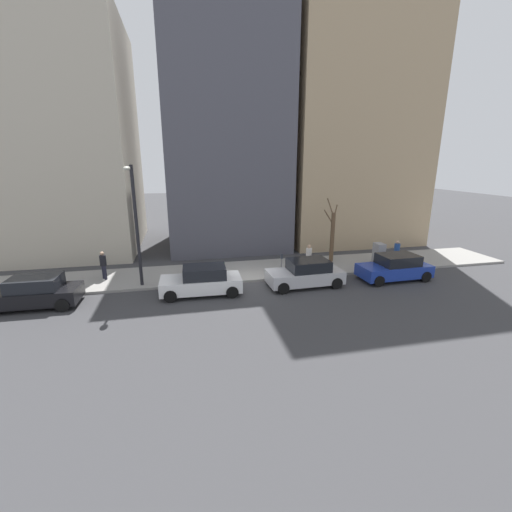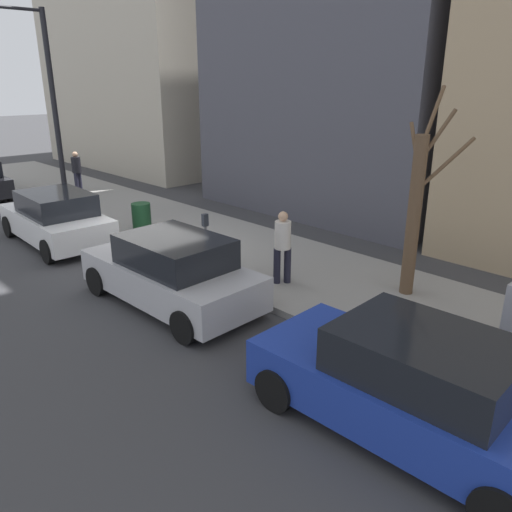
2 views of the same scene
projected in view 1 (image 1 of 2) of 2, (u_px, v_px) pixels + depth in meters
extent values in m
plane|color=#38383A|center=(249.00, 283.00, 19.88)|extent=(120.00, 120.00, 0.00)
cube|color=gray|center=(243.00, 271.00, 21.74)|extent=(4.00, 36.00, 0.15)
cube|color=#1E389E|center=(394.00, 270.00, 20.28)|extent=(1.94, 4.26, 0.70)
cube|color=black|center=(398.00, 260.00, 20.15)|extent=(1.67, 2.25, 0.60)
cylinder|color=black|center=(379.00, 281.00, 19.18)|extent=(0.24, 0.65, 0.64)
cylinder|color=black|center=(362.00, 272.00, 20.77)|extent=(0.24, 0.65, 0.64)
cylinder|color=black|center=(426.00, 277.00, 19.92)|extent=(0.24, 0.65, 0.64)
cylinder|color=black|center=(406.00, 268.00, 21.51)|extent=(0.24, 0.65, 0.64)
cube|color=#B7B7BC|center=(305.00, 276.00, 19.22)|extent=(1.93, 4.26, 0.70)
cube|color=black|center=(308.00, 265.00, 19.09)|extent=(1.67, 2.25, 0.60)
cylinder|color=black|center=(283.00, 288.00, 18.12)|extent=(0.24, 0.65, 0.64)
cylinder|color=black|center=(274.00, 278.00, 19.71)|extent=(0.24, 0.65, 0.64)
cylinder|color=black|center=(337.00, 283.00, 18.86)|extent=(0.24, 0.65, 0.64)
cylinder|color=black|center=(323.00, 274.00, 20.45)|extent=(0.24, 0.65, 0.64)
cube|color=white|center=(201.00, 284.00, 18.05)|extent=(1.93, 4.25, 0.70)
cube|color=black|center=(204.00, 272.00, 17.91)|extent=(1.67, 2.25, 0.60)
cylinder|color=black|center=(170.00, 296.00, 17.03)|extent=(0.24, 0.65, 0.64)
cylinder|color=black|center=(172.00, 285.00, 18.64)|extent=(0.24, 0.65, 0.64)
cylinder|color=black|center=(232.00, 292.00, 17.59)|extent=(0.24, 0.65, 0.64)
cylinder|color=black|center=(229.00, 281.00, 19.20)|extent=(0.24, 0.65, 0.64)
cube|color=black|center=(33.00, 296.00, 16.45)|extent=(1.90, 4.24, 0.70)
cube|color=black|center=(35.00, 283.00, 16.31)|extent=(1.65, 2.24, 0.60)
cylinder|color=black|center=(7.00, 296.00, 17.03)|extent=(0.23, 0.64, 0.64)
cylinder|color=black|center=(62.00, 305.00, 16.00)|extent=(0.23, 0.64, 0.64)
cylinder|color=black|center=(74.00, 292.00, 17.61)|extent=(0.23, 0.64, 0.64)
cylinder|color=slate|center=(281.00, 267.00, 20.56)|extent=(0.07, 0.07, 1.05)
cube|color=#2D333D|center=(282.00, 256.00, 20.37)|extent=(0.14, 0.10, 0.30)
cube|color=#A8A399|center=(378.00, 263.00, 22.93)|extent=(0.83, 0.61, 0.18)
cube|color=#939399|center=(379.00, 252.00, 22.74)|extent=(0.75, 0.55, 1.25)
cylinder|color=black|center=(137.00, 228.00, 18.24)|extent=(0.18, 0.18, 6.50)
cylinder|color=black|center=(129.00, 167.00, 16.64)|extent=(1.60, 0.10, 0.10)
ellipsoid|color=beige|center=(127.00, 168.00, 15.90)|extent=(0.56, 0.32, 0.20)
cylinder|color=brown|center=(332.00, 238.00, 23.14)|extent=(0.28, 0.28, 3.35)
cylinder|color=brown|center=(332.00, 221.00, 23.50)|extent=(1.29, 0.60, 1.08)
cylinder|color=brown|center=(331.00, 207.00, 23.00)|extent=(0.93, 0.19, 1.18)
cylinder|color=brown|center=(329.00, 217.00, 22.92)|extent=(0.48, 0.58, 1.03)
cylinder|color=brown|center=(335.00, 213.00, 22.93)|extent=(0.48, 0.49, 1.05)
cylinder|color=#14381E|center=(220.00, 270.00, 20.24)|extent=(0.56, 0.56, 0.90)
cylinder|color=#1E1E2D|center=(398.00, 259.00, 22.61)|extent=(0.16, 0.16, 0.82)
cylinder|color=#1E1E2D|center=(394.00, 258.00, 22.76)|extent=(0.16, 0.16, 0.82)
cylinder|color=#23478C|center=(397.00, 248.00, 22.49)|extent=(0.36, 0.36, 0.62)
sphere|color=tan|center=(398.00, 242.00, 22.38)|extent=(0.22, 0.22, 0.22)
cylinder|color=#1E1E2D|center=(308.00, 264.00, 21.47)|extent=(0.16, 0.16, 0.82)
cylinder|color=#1E1E2D|center=(309.00, 263.00, 21.68)|extent=(0.16, 0.16, 0.82)
cylinder|color=silver|center=(309.00, 253.00, 21.38)|extent=(0.36, 0.36, 0.62)
sphere|color=tan|center=(309.00, 246.00, 21.27)|extent=(0.22, 0.22, 0.22)
cylinder|color=#1E1E2D|center=(103.00, 272.00, 20.03)|extent=(0.16, 0.16, 0.82)
cylinder|color=#1E1E2D|center=(105.00, 273.00, 19.87)|extent=(0.16, 0.16, 0.82)
cylinder|color=black|center=(103.00, 260.00, 19.76)|extent=(0.36, 0.36, 0.62)
sphere|color=tan|center=(102.00, 253.00, 19.65)|extent=(0.22, 0.22, 0.22)
cube|color=tan|center=(347.00, 65.00, 28.55)|extent=(11.08, 11.08, 29.17)
cube|color=#4C4C56|center=(224.00, 125.00, 26.78)|extent=(9.11, 9.11, 19.08)
cube|color=#BCB29E|center=(48.00, 139.00, 25.69)|extent=(11.94, 11.94, 16.85)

